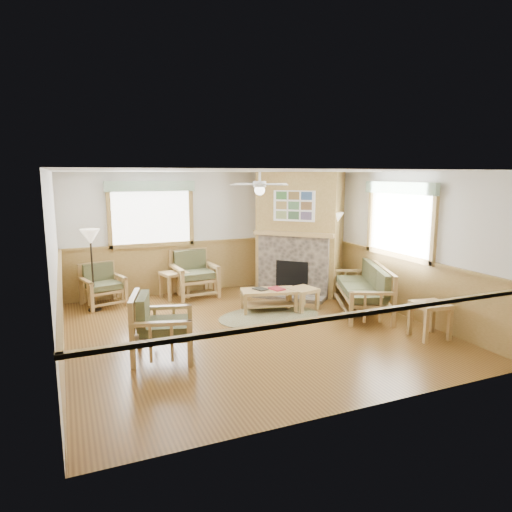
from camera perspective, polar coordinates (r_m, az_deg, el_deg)
name	(u,v)px	position (r m, az deg, el deg)	size (l,w,h in m)	color
floor	(251,330)	(8.00, -0.69, -9.20)	(6.00, 6.00, 0.01)	brown
ceiling	(250,171)	(7.54, -0.73, 10.57)	(6.00, 6.00, 0.01)	white
wall_back	(200,232)	(10.46, -6.96, 2.97)	(6.00, 0.02, 2.70)	silver
wall_front	(355,296)	(5.07, 12.31, -4.88)	(6.00, 0.02, 2.70)	silver
wall_left	(56,267)	(7.10, -23.72, -1.22)	(0.02, 6.00, 2.70)	silver
wall_right	(394,242)	(9.21, 16.85, 1.63)	(0.02, 6.00, 2.70)	silver
wainscot	(250,299)	(7.83, -0.70, -5.36)	(6.00, 6.00, 1.10)	olive
fireplace	(300,233)	(10.36, 5.50, 2.93)	(2.20, 2.20, 2.70)	olive
window_back	(150,180)	(10.10, -13.13, 9.24)	(1.90, 0.16, 1.50)	white
window_right	(403,181)	(8.94, 17.86, 8.94)	(0.16, 1.90, 1.50)	white
ceiling_fan	(260,174)	(7.94, 0.47, 10.27)	(1.24, 1.24, 0.36)	white
sofa	(361,288)	(9.13, 13.03, -3.98)	(0.81, 1.98, 0.91)	#A4814C
armchair_back_left	(103,285)	(9.81, -18.59, -3.47)	(0.76, 0.76, 0.85)	#A4814C
armchair_back_right	(194,274)	(10.10, -7.71, -2.21)	(0.89, 0.89, 0.99)	#A4814C
armchair_left	(163,326)	(6.84, -11.57, -8.54)	(0.85, 0.85, 0.95)	#A4814C
coffee_table	(269,300)	(9.00, 1.59, -5.53)	(1.06, 0.53, 0.42)	#A4814C
end_table_chairs	(174,285)	(10.04, -10.19, -3.58)	(0.51, 0.49, 0.57)	#A4814C
end_table_sofa	(430,320)	(8.04, 20.89, -7.51)	(0.53, 0.51, 0.59)	#A4814C
footstool	(302,299)	(9.12, 5.83, -5.33)	(0.50, 0.50, 0.43)	#A4814C
braided_rug	(269,316)	(8.67, 1.68, -7.56)	(1.97, 1.97, 0.01)	brown
floor_lamp_left	(92,270)	(9.42, -19.77, -1.67)	(0.37, 0.37, 1.62)	black
floor_lamp_right	(333,255)	(10.03, 9.55, 0.17)	(0.43, 0.43, 1.86)	black
book_red	(277,288)	(8.96, 2.61, -4.01)	(0.22, 0.30, 0.03)	maroon
book_dark	(260,288)	(8.94, 0.54, -4.06)	(0.20, 0.27, 0.03)	black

